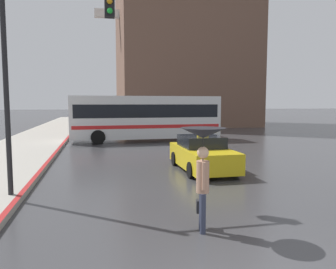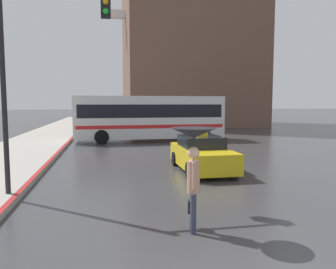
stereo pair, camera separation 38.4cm
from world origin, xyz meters
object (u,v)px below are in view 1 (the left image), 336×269
(pedestrian_with_umbrella, at_px, (203,150))
(monument_cross, at_px, (129,39))
(city_bus, at_px, (146,116))
(traffic_light, at_px, (47,47))
(taxi, at_px, (202,154))

(pedestrian_with_umbrella, distance_m, monument_cross, 35.05)
(city_bus, distance_m, monument_cross, 19.02)
(city_bus, xyz_separation_m, monument_cross, (0.57, 16.93, 8.65))
(traffic_light, bearing_deg, pedestrian_with_umbrella, -43.69)
(pedestrian_with_umbrella, bearing_deg, monument_cross, 8.29)
(city_bus, height_order, traffic_light, traffic_light)
(pedestrian_with_umbrella, distance_m, traffic_light, 5.39)
(taxi, xyz_separation_m, traffic_light, (-5.48, -2.88, 3.63))
(city_bus, xyz_separation_m, pedestrian_with_umbrella, (-1.33, -16.97, -0.04))
(city_bus, bearing_deg, traffic_light, -20.42)
(monument_cross, bearing_deg, taxi, -89.72)
(traffic_light, relative_size, monument_cross, 0.34)
(taxi, relative_size, pedestrian_with_umbrella, 1.86)
(pedestrian_with_umbrella, bearing_deg, traffic_light, 57.82)
(city_bus, height_order, monument_cross, monument_cross)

